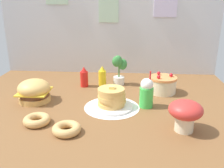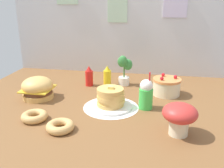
{
  "view_description": "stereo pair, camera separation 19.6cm",
  "coord_description": "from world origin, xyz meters",
  "px_view_note": "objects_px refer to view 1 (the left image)",
  "views": [
    {
      "loc": [
        0.23,
        -1.76,
        0.81
      ],
      "look_at": [
        0.1,
        0.09,
        0.17
      ],
      "focal_mm": 39.64,
      "sensor_mm": 36.0,
      "label": 1
    },
    {
      "loc": [
        0.43,
        -1.73,
        0.81
      ],
      "look_at": [
        0.1,
        0.09,
        0.17
      ],
      "focal_mm": 39.64,
      "sensor_mm": 36.0,
      "label": 2
    }
  ],
  "objects_px": {
    "layer_cake": "(163,85)",
    "donut_pink_glaze": "(37,120)",
    "mustard_bottle": "(102,76)",
    "potted_plant": "(119,69)",
    "pancake_stack": "(112,99)",
    "mushroom_stool": "(185,113)",
    "burger": "(34,91)",
    "ketchup_bottle": "(84,77)",
    "donut_chocolate": "(67,129)",
    "cream_soda_cup": "(146,93)"
  },
  "relations": [
    {
      "from": "pancake_stack",
      "to": "mustard_bottle",
      "type": "relative_size",
      "value": 1.7
    },
    {
      "from": "ketchup_bottle",
      "to": "donut_chocolate",
      "type": "xyz_separation_m",
      "value": [
        0.05,
        -0.88,
        -0.06
      ]
    },
    {
      "from": "layer_cake",
      "to": "mustard_bottle",
      "type": "height_order",
      "value": "mustard_bottle"
    },
    {
      "from": "mustard_bottle",
      "to": "donut_chocolate",
      "type": "bearing_deg",
      "value": -97.63
    },
    {
      "from": "donut_pink_glaze",
      "to": "donut_chocolate",
      "type": "bearing_deg",
      "value": -24.25
    },
    {
      "from": "mustard_bottle",
      "to": "donut_pink_glaze",
      "type": "height_order",
      "value": "mustard_bottle"
    },
    {
      "from": "ketchup_bottle",
      "to": "potted_plant",
      "type": "bearing_deg",
      "value": 13.87
    },
    {
      "from": "pancake_stack",
      "to": "donut_chocolate",
      "type": "relative_size",
      "value": 1.83
    },
    {
      "from": "burger",
      "to": "mustard_bottle",
      "type": "height_order",
      "value": "mustard_bottle"
    },
    {
      "from": "cream_soda_cup",
      "to": "pancake_stack",
      "type": "bearing_deg",
      "value": -172.83
    },
    {
      "from": "burger",
      "to": "layer_cake",
      "type": "distance_m",
      "value": 1.12
    },
    {
      "from": "pancake_stack",
      "to": "potted_plant",
      "type": "bearing_deg",
      "value": 87.01
    },
    {
      "from": "mustard_bottle",
      "to": "potted_plant",
      "type": "height_order",
      "value": "potted_plant"
    },
    {
      "from": "burger",
      "to": "potted_plant",
      "type": "relative_size",
      "value": 0.87
    },
    {
      "from": "donut_chocolate",
      "to": "mushroom_stool",
      "type": "distance_m",
      "value": 0.76
    },
    {
      "from": "pancake_stack",
      "to": "donut_pink_glaze",
      "type": "distance_m",
      "value": 0.58
    },
    {
      "from": "pancake_stack",
      "to": "mushroom_stool",
      "type": "relative_size",
      "value": 1.55
    },
    {
      "from": "pancake_stack",
      "to": "layer_cake",
      "type": "relative_size",
      "value": 1.36
    },
    {
      "from": "donut_pink_glaze",
      "to": "mustard_bottle",
      "type": "bearing_deg",
      "value": 66.58
    },
    {
      "from": "donut_pink_glaze",
      "to": "cream_soda_cup",
      "type": "bearing_deg",
      "value": 24.23
    },
    {
      "from": "ketchup_bottle",
      "to": "mustard_bottle",
      "type": "xyz_separation_m",
      "value": [
        0.17,
        0.05,
        0.0
      ]
    },
    {
      "from": "burger",
      "to": "pancake_stack",
      "type": "relative_size",
      "value": 0.78
    },
    {
      "from": "layer_cake",
      "to": "donut_pink_glaze",
      "type": "bearing_deg",
      "value": -144.15
    },
    {
      "from": "burger",
      "to": "ketchup_bottle",
      "type": "distance_m",
      "value": 0.52
    },
    {
      "from": "mustard_bottle",
      "to": "mushroom_stool",
      "type": "height_order",
      "value": "mushroom_stool"
    },
    {
      "from": "layer_cake",
      "to": "mustard_bottle",
      "type": "bearing_deg",
      "value": 164.53
    },
    {
      "from": "layer_cake",
      "to": "cream_soda_cup",
      "type": "xyz_separation_m",
      "value": [
        -0.17,
        -0.33,
        0.04
      ]
    },
    {
      "from": "pancake_stack",
      "to": "donut_chocolate",
      "type": "bearing_deg",
      "value": -121.84
    },
    {
      "from": "donut_chocolate",
      "to": "potted_plant",
      "type": "height_order",
      "value": "potted_plant"
    },
    {
      "from": "layer_cake",
      "to": "mushroom_stool",
      "type": "relative_size",
      "value": 1.13
    },
    {
      "from": "pancake_stack",
      "to": "layer_cake",
      "type": "distance_m",
      "value": 0.57
    },
    {
      "from": "burger",
      "to": "mushroom_stool",
      "type": "bearing_deg",
      "value": -19.55
    },
    {
      "from": "pancake_stack",
      "to": "potted_plant",
      "type": "relative_size",
      "value": 1.11
    },
    {
      "from": "mushroom_stool",
      "to": "donut_pink_glaze",
      "type": "bearing_deg",
      "value": 178.85
    },
    {
      "from": "burger",
      "to": "layer_cake",
      "type": "xyz_separation_m",
      "value": [
        1.08,
        0.28,
        -0.01
      ]
    },
    {
      "from": "cream_soda_cup",
      "to": "donut_pink_glaze",
      "type": "height_order",
      "value": "cream_soda_cup"
    },
    {
      "from": "burger",
      "to": "cream_soda_cup",
      "type": "height_order",
      "value": "cream_soda_cup"
    },
    {
      "from": "burger",
      "to": "cream_soda_cup",
      "type": "bearing_deg",
      "value": -2.76
    },
    {
      "from": "layer_cake",
      "to": "cream_soda_cup",
      "type": "height_order",
      "value": "cream_soda_cup"
    },
    {
      "from": "potted_plant",
      "to": "donut_chocolate",
      "type": "bearing_deg",
      "value": -106.44
    },
    {
      "from": "cream_soda_cup",
      "to": "mushroom_stool",
      "type": "distance_m",
      "value": 0.43
    },
    {
      "from": "burger",
      "to": "mushroom_stool",
      "type": "relative_size",
      "value": 1.21
    },
    {
      "from": "ketchup_bottle",
      "to": "cream_soda_cup",
      "type": "distance_m",
      "value": 0.72
    },
    {
      "from": "pancake_stack",
      "to": "ketchup_bottle",
      "type": "bearing_deg",
      "value": 122.69
    },
    {
      "from": "ketchup_bottle",
      "to": "donut_chocolate",
      "type": "bearing_deg",
      "value": -86.98
    },
    {
      "from": "layer_cake",
      "to": "donut_chocolate",
      "type": "relative_size",
      "value": 1.34
    },
    {
      "from": "pancake_stack",
      "to": "cream_soda_cup",
      "type": "distance_m",
      "value": 0.28
    },
    {
      "from": "donut_pink_glaze",
      "to": "ketchup_bottle",
      "type": "bearing_deg",
      "value": 76.57
    },
    {
      "from": "mustard_bottle",
      "to": "cream_soda_cup",
      "type": "bearing_deg",
      "value": -50.31
    },
    {
      "from": "donut_pink_glaze",
      "to": "potted_plant",
      "type": "relative_size",
      "value": 0.61
    }
  ]
}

